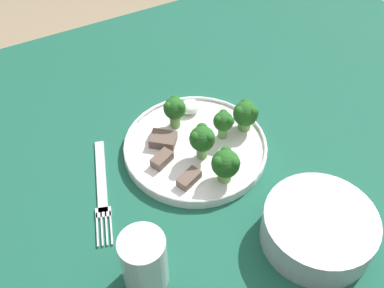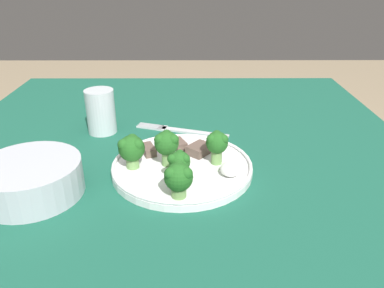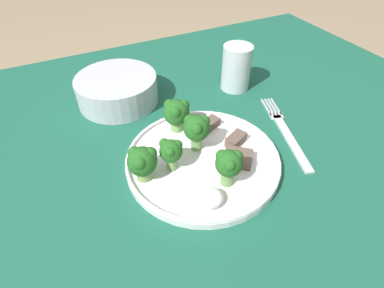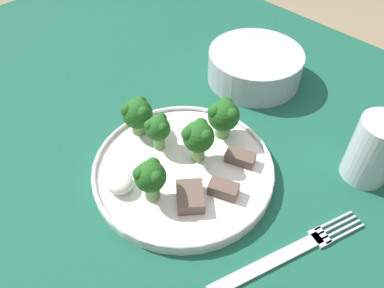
{
  "view_description": "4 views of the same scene",
  "coord_description": "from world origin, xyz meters",
  "px_view_note": "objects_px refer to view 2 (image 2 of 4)",
  "views": [
    {
      "loc": [
        0.28,
        0.44,
        1.32
      ],
      "look_at": [
        0.05,
        0.01,
        0.8
      ],
      "focal_mm": 42.0,
      "sensor_mm": 36.0,
      "label": 1
    },
    {
      "loc": [
        -0.54,
        -0.03,
        1.07
      ],
      "look_at": [
        0.04,
        -0.03,
        0.8
      ],
      "focal_mm": 35.0,
      "sensor_mm": 36.0,
      "label": 2
    },
    {
      "loc": [
        -0.13,
        -0.31,
        1.09
      ],
      "look_at": [
        0.03,
        0.01,
        0.77
      ],
      "focal_mm": 28.0,
      "sensor_mm": 36.0,
      "label": 3
    },
    {
      "loc": [
        0.27,
        -0.23,
        1.14
      ],
      "look_at": [
        0.04,
        -0.0,
        0.8
      ],
      "focal_mm": 35.0,
      "sensor_mm": 36.0,
      "label": 4
    }
  ],
  "objects_px": {
    "cream_bowl": "(31,179)",
    "fork": "(183,131)",
    "drinking_glass": "(101,114)",
    "dinner_plate": "(182,167)"
  },
  "relations": [
    {
      "from": "cream_bowl",
      "to": "fork",
      "type": "bearing_deg",
      "value": -44.01
    },
    {
      "from": "cream_bowl",
      "to": "drinking_glass",
      "type": "bearing_deg",
      "value": -13.93
    },
    {
      "from": "fork",
      "to": "dinner_plate",
      "type": "bearing_deg",
      "value": -179.08
    },
    {
      "from": "cream_bowl",
      "to": "drinking_glass",
      "type": "relative_size",
      "value": 1.7
    },
    {
      "from": "dinner_plate",
      "to": "cream_bowl",
      "type": "xyz_separation_m",
      "value": [
        -0.07,
        0.23,
        0.02
      ]
    },
    {
      "from": "fork",
      "to": "cream_bowl",
      "type": "relative_size",
      "value": 1.27
    },
    {
      "from": "fork",
      "to": "cream_bowl",
      "type": "distance_m",
      "value": 0.33
    },
    {
      "from": "fork",
      "to": "drinking_glass",
      "type": "relative_size",
      "value": 2.17
    },
    {
      "from": "fork",
      "to": "cream_bowl",
      "type": "height_order",
      "value": "cream_bowl"
    },
    {
      "from": "fork",
      "to": "drinking_glass",
      "type": "xyz_separation_m",
      "value": [
        0.0,
        0.17,
        0.04
      ]
    }
  ]
}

